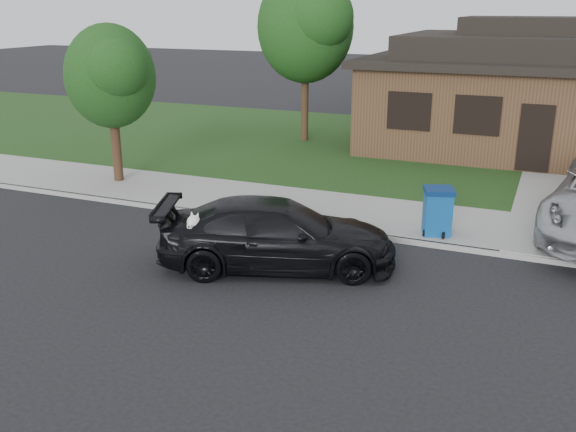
% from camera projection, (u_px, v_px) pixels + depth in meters
% --- Properties ---
extents(ground, '(120.00, 120.00, 0.00)m').
position_uv_depth(ground, '(276.00, 291.00, 12.20)').
color(ground, black).
rests_on(ground, ground).
extents(sidewalk, '(60.00, 3.00, 0.12)m').
position_uv_depth(sidewalk, '(354.00, 213.00, 16.56)').
color(sidewalk, gray).
rests_on(sidewalk, ground).
extents(curb, '(60.00, 0.12, 0.12)m').
position_uv_depth(curb, '(335.00, 231.00, 15.25)').
color(curb, gray).
rests_on(curb, ground).
extents(lawn, '(60.00, 13.00, 0.13)m').
position_uv_depth(lawn, '(418.00, 151.00, 23.56)').
color(lawn, '#193814').
rests_on(lawn, ground).
extents(sedan, '(5.24, 3.54, 1.41)m').
position_uv_depth(sedan, '(277.00, 234.00, 13.14)').
color(sedan, black).
rests_on(sedan, ground).
extents(recycling_bin, '(0.83, 0.83, 1.09)m').
position_uv_depth(recycling_bin, '(438.00, 211.00, 14.75)').
color(recycling_bin, '#0C498C').
rests_on(recycling_bin, sidewalk).
extents(house, '(12.60, 8.60, 4.65)m').
position_uv_depth(house, '(544.00, 93.00, 23.19)').
color(house, '#422B1C').
rests_on(house, ground).
extents(tree_0, '(3.78, 3.60, 6.34)m').
position_uv_depth(tree_0, '(308.00, 25.00, 23.66)').
color(tree_0, '#332114').
rests_on(tree_0, ground).
extents(tree_2, '(2.73, 2.60, 4.59)m').
position_uv_depth(tree_2, '(112.00, 75.00, 18.37)').
color(tree_2, '#332114').
rests_on(tree_2, ground).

